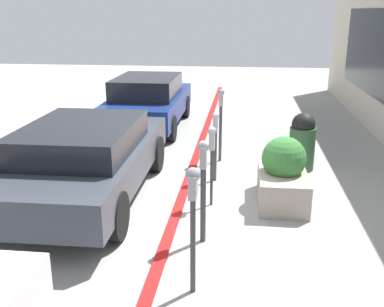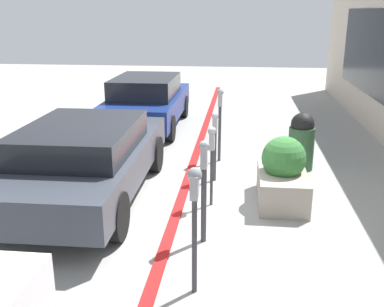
# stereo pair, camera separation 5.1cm
# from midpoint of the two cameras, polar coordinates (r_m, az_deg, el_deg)

# --- Properties ---
(ground_plane) EXTENTS (40.00, 40.00, 0.00)m
(ground_plane) POSITION_cam_midpoint_polar(r_m,az_deg,el_deg) (7.70, -1.16, -6.51)
(ground_plane) COLOR #999993
(curb_strip) EXTENTS (24.50, 0.16, 0.04)m
(curb_strip) POSITION_cam_midpoint_polar(r_m,az_deg,el_deg) (7.70, -1.76, -6.35)
(curb_strip) COLOR red
(curb_strip) RESTS_ON ground_plane
(parking_meter_nearest) EXTENTS (0.20, 0.17, 1.54)m
(parking_meter_nearest) POSITION_cam_midpoint_polar(r_m,az_deg,el_deg) (4.98, 0.03, -6.34)
(parking_meter_nearest) COLOR #38383D
(parking_meter_nearest) RESTS_ON ground_plane
(parking_meter_second) EXTENTS (0.18, 0.15, 1.50)m
(parking_meter_second) POSITION_cam_midpoint_polar(r_m,az_deg,el_deg) (6.16, 1.29, -3.01)
(parking_meter_second) COLOR #38383D
(parking_meter_second) RESTS_ON ground_plane
(parking_meter_middle) EXTENTS (0.17, 0.15, 1.37)m
(parking_meter_middle) POSITION_cam_midpoint_polar(r_m,az_deg,el_deg) (7.35, 2.34, 0.85)
(parking_meter_middle) COLOR #38383D
(parking_meter_middle) RESTS_ON ground_plane
(parking_meter_fourth) EXTENTS (0.16, 0.13, 1.35)m
(parking_meter_fourth) POSITION_cam_midpoint_polar(r_m,az_deg,el_deg) (8.50, 2.74, 2.15)
(parking_meter_fourth) COLOR #38383D
(parking_meter_fourth) RESTS_ON ground_plane
(parking_meter_farthest) EXTENTS (0.17, 0.14, 1.59)m
(parking_meter_farthest) POSITION_cam_midpoint_polar(r_m,az_deg,el_deg) (9.63, 3.42, 5.25)
(parking_meter_farthest) COLOR #38383D
(parking_meter_farthest) RESTS_ON ground_plane
(planter_box) EXTENTS (1.47, 0.80, 1.16)m
(planter_box) POSITION_cam_midpoint_polar(r_m,az_deg,el_deg) (7.79, 11.25, -2.80)
(planter_box) COLOR #A39989
(planter_box) RESTS_ON ground_plane
(parked_car_middle) EXTENTS (4.77, 2.06, 1.37)m
(parked_car_middle) POSITION_cam_midpoint_polar(r_m,az_deg,el_deg) (7.93, -13.54, -0.49)
(parked_car_middle) COLOR #383D47
(parked_car_middle) RESTS_ON ground_plane
(parked_car_rear) EXTENTS (4.45, 1.91, 1.45)m
(parked_car_rear) POSITION_cam_midpoint_polar(r_m,az_deg,el_deg) (12.65, -5.84, 6.67)
(parked_car_rear) COLOR navy
(parked_car_rear) RESTS_ON ground_plane
(trash_bin) EXTENTS (0.53, 0.53, 1.19)m
(trash_bin) POSITION_cam_midpoint_polar(r_m,az_deg,el_deg) (9.48, 13.56, 1.53)
(trash_bin) COLOR #2D5133
(trash_bin) RESTS_ON ground_plane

